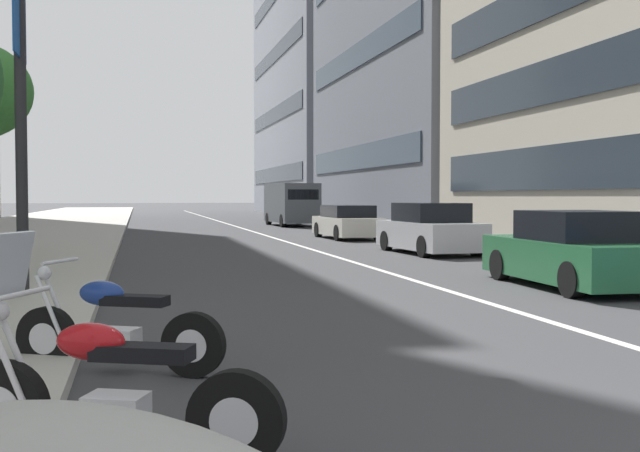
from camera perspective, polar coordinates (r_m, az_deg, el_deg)
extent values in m
cube|color=#B2ADA3|center=(32.84, -22.55, -0.79)|extent=(160.00, 9.21, 0.15)
cube|color=silver|center=(37.81, -5.20, -0.36)|extent=(110.00, 0.16, 0.01)
cylinder|color=black|center=(5.56, -22.58, -12.41)|extent=(0.36, 0.62, 0.63)
cylinder|color=silver|center=(5.56, -22.58, -12.41)|extent=(0.24, 0.34, 0.31)
cylinder|color=black|center=(4.92, -6.27, -14.20)|extent=(0.36, 0.62, 0.63)
cylinder|color=silver|center=(4.92, -6.27, -14.20)|extent=(0.24, 0.34, 0.31)
cube|color=silver|center=(5.20, -14.96, -13.54)|extent=(0.39, 0.45, 0.28)
cube|color=black|center=(5.03, -13.12, -9.19)|extent=(0.46, 0.67, 0.10)
ellipsoid|color=#AD1116|center=(5.16, -16.74, -8.25)|extent=(0.40, 0.52, 0.24)
cylinder|color=silver|center=(5.40, -22.31, -9.53)|extent=(0.17, 0.31, 0.64)
cylinder|color=silver|center=(5.51, -21.52, -9.27)|extent=(0.17, 0.31, 0.64)
cylinder|color=silver|center=(5.34, -21.25, -4.70)|extent=(0.56, 0.27, 0.04)
cube|color=#B2BCC6|center=(5.37, -22.19, -2.74)|extent=(0.45, 0.29, 0.44)
cylinder|color=silver|center=(5.24, -11.41, -14.61)|extent=(0.36, 0.66, 0.16)
cylinder|color=black|center=(8.07, -19.73, -7.85)|extent=(0.39, 0.60, 0.62)
cylinder|color=silver|center=(8.07, -19.73, -7.85)|extent=(0.25, 0.33, 0.31)
cylinder|color=black|center=(7.35, -9.43, -8.74)|extent=(0.39, 0.60, 0.62)
cylinder|color=silver|center=(7.35, -9.43, -8.74)|extent=(0.25, 0.33, 0.31)
cube|color=silver|center=(7.69, -14.82, -8.42)|extent=(0.40, 0.46, 0.28)
cube|color=black|center=(7.54, -13.64, -5.42)|extent=(0.49, 0.67, 0.10)
ellipsoid|color=navy|center=(7.69, -15.98, -4.84)|extent=(0.42, 0.52, 0.24)
cylinder|color=silver|center=(7.93, -19.55, -5.80)|extent=(0.18, 0.30, 0.64)
cylinder|color=silver|center=(8.04, -19.00, -5.68)|extent=(0.18, 0.30, 0.64)
cylinder|color=silver|center=(7.89, -18.83, -2.51)|extent=(0.55, 0.30, 0.04)
sphere|color=silver|center=(8.00, -19.91, -3.32)|extent=(0.14, 0.14, 0.14)
cylinder|color=silver|center=(7.70, -12.46, -9.19)|extent=(0.39, 0.65, 0.16)
cube|color=#236038|center=(15.08, 18.35, -2.39)|extent=(4.36, 1.95, 0.74)
cube|color=black|center=(14.88, 18.73, 0.03)|extent=(2.08, 1.72, 0.55)
cylinder|color=black|center=(15.99, 13.31, -2.83)|extent=(0.63, 0.25, 0.62)
cylinder|color=black|center=(16.72, 18.37, -2.67)|extent=(0.63, 0.25, 0.62)
cylinder|color=black|center=(13.47, 18.31, -3.82)|extent=(0.63, 0.25, 0.62)
cube|color=#B7B7BC|center=(23.03, 8.16, -0.67)|extent=(4.47, 1.96, 0.80)
cube|color=black|center=(22.95, 8.24, 1.02)|extent=(2.31, 1.72, 0.56)
cylinder|color=black|center=(24.07, 5.00, -1.10)|extent=(0.63, 0.25, 0.62)
cylinder|color=black|center=(24.70, 8.48, -1.03)|extent=(0.63, 0.25, 0.62)
cylinder|color=black|center=(21.40, 7.78, -1.53)|extent=(0.63, 0.25, 0.62)
cylinder|color=black|center=(22.09, 11.60, -1.43)|extent=(0.63, 0.25, 0.62)
cube|color=beige|center=(30.73, 2.02, 0.00)|extent=(4.49, 1.89, 0.72)
cube|color=black|center=(30.62, 2.08, 1.11)|extent=(2.51, 1.69, 0.48)
cylinder|color=black|center=(31.93, -0.12, -0.28)|extent=(0.63, 0.24, 0.62)
cylinder|color=black|center=(32.38, 2.60, -0.24)|extent=(0.63, 0.24, 0.62)
cylinder|color=black|center=(29.11, 1.38, -0.52)|extent=(0.63, 0.24, 0.62)
cylinder|color=black|center=(29.61, 4.33, -0.48)|extent=(0.63, 0.24, 0.62)
cube|color=#4C5156|center=(44.17, -2.17, 1.73)|extent=(5.84, 2.25, 2.20)
cube|color=black|center=(41.38, -1.26, 2.37)|extent=(0.10, 1.72, 0.56)
cylinder|color=black|center=(45.90, -3.85, 0.54)|extent=(0.73, 0.28, 0.72)
cylinder|color=black|center=(46.31, -1.61, 0.56)|extent=(0.73, 0.28, 0.72)
cylinder|color=black|center=(42.07, -2.78, 0.39)|extent=(0.73, 0.28, 0.72)
cylinder|color=black|center=(42.51, -0.35, 0.41)|extent=(0.73, 0.28, 0.72)
cylinder|color=#232326|center=(13.07, -21.49, 11.82)|extent=(0.18, 0.18, 7.53)
cube|color=#194C99|center=(12.83, -21.75, 14.27)|extent=(0.56, 0.03, 1.10)
cube|color=#194C99|center=(13.51, -21.31, 13.65)|extent=(0.56, 0.03, 1.10)
cube|color=#384756|center=(48.02, 2.78, 5.13)|extent=(22.18, 0.08, 1.50)
cube|color=#384756|center=(48.76, 2.79, 12.62)|extent=(22.18, 0.08, 1.50)
cube|color=#2D3842|center=(76.44, -3.37, 3.86)|extent=(25.88, 0.08, 1.50)
cube|color=#2D3842|center=(76.84, -3.38, 8.31)|extent=(25.88, 0.08, 1.50)
cube|color=#2D3842|center=(77.70, -3.39, 12.69)|extent=(25.88, 0.08, 1.50)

